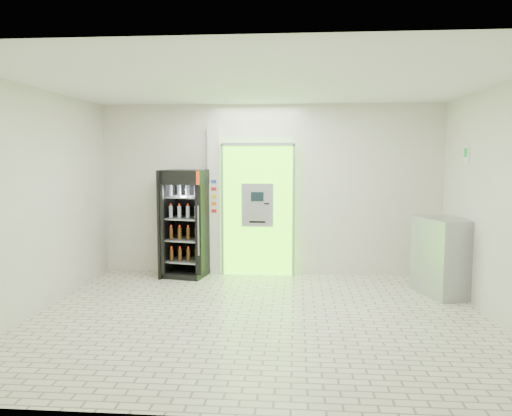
# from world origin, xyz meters

# --- Properties ---
(ground) EXTENTS (6.00, 6.00, 0.00)m
(ground) POSITION_xyz_m (0.00, 0.00, 0.00)
(ground) COLOR beige
(ground) RESTS_ON ground
(room_shell) EXTENTS (6.00, 6.00, 6.00)m
(room_shell) POSITION_xyz_m (0.00, 0.00, 1.84)
(room_shell) COLOR silver
(room_shell) RESTS_ON ground
(atm_assembly) EXTENTS (1.30, 0.24, 2.33)m
(atm_assembly) POSITION_xyz_m (-0.20, 2.41, 1.17)
(atm_assembly) COLOR #60FE12
(atm_assembly) RESTS_ON ground
(pillar) EXTENTS (0.22, 0.11, 2.60)m
(pillar) POSITION_xyz_m (-0.98, 2.45, 1.30)
(pillar) COLOR silver
(pillar) RESTS_ON ground
(beverage_cooler) EXTENTS (0.81, 0.77, 1.86)m
(beverage_cooler) POSITION_xyz_m (-1.46, 2.19, 0.89)
(beverage_cooler) COLOR black
(beverage_cooler) RESTS_ON ground
(steel_cabinet) EXTENTS (0.85, 1.02, 1.17)m
(steel_cabinet) POSITION_xyz_m (2.70, 1.33, 0.59)
(steel_cabinet) COLOR #989A9F
(steel_cabinet) RESTS_ON ground
(exit_sign) EXTENTS (0.02, 0.22, 0.26)m
(exit_sign) POSITION_xyz_m (2.99, 1.40, 2.12)
(exit_sign) COLOR white
(exit_sign) RESTS_ON room_shell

